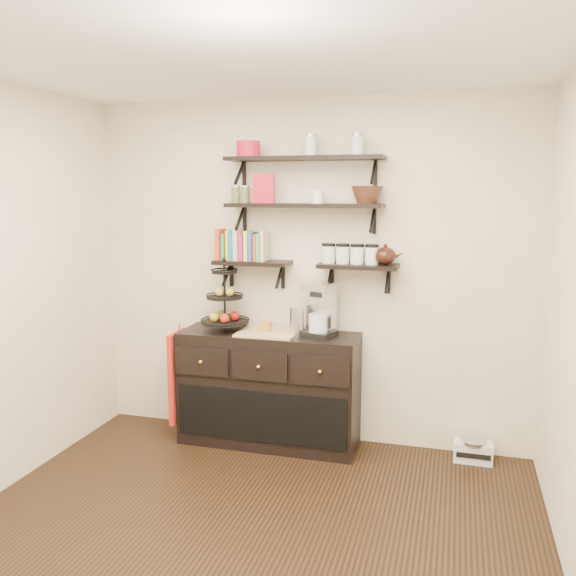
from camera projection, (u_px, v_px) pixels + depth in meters
The scene contains 21 objects.
floor at pixel (231, 555), 3.37m from camera, with size 3.50×3.50×0.00m, color black.
ceiling at pixel (223, 44), 2.94m from camera, with size 3.50×3.50×0.02m, color white.
back_wall at pixel (308, 273), 4.82m from camera, with size 3.50×0.02×2.70m, color white.
shelf_top at pixel (304, 159), 4.56m from camera, with size 1.20×0.27×0.23m.
shelf_mid at pixel (304, 206), 4.61m from camera, with size 1.20×0.27×0.23m.
shelf_low_left at pixel (253, 263), 4.81m from camera, with size 0.60×0.25×0.23m.
shelf_low_right at pixel (358, 267), 4.59m from camera, with size 0.60×0.25×0.23m.
cookbooks at pixel (245, 246), 4.80m from camera, with size 0.40×0.15×0.26m.
glass_canisters at pixel (350, 255), 4.59m from camera, with size 0.43×0.10×0.13m.
sideboard at pixel (269, 388), 4.81m from camera, with size 1.40×0.50×0.92m.
fruit_stand at pixel (225, 306), 4.81m from camera, with size 0.38×0.38×0.55m.
candle at pixel (266, 326), 4.74m from camera, with size 0.08×0.08×0.08m, color #AB6F27.
coffee_maker at pixel (320, 310), 4.63m from camera, with size 0.28×0.28×0.42m.
thermal_carafe at pixel (297, 321), 4.64m from camera, with size 0.11×0.11×0.22m, color silver.
apron at pixel (179, 376), 4.90m from camera, with size 0.04×0.31×0.73m, color #A52311.
radio at pixel (473, 451), 4.52m from camera, with size 0.28×0.19×0.17m.
recipe_box at pixel (264, 189), 4.67m from camera, with size 0.16×0.06×0.22m, color red.
walnut_bowl at pixel (367, 195), 4.47m from camera, with size 0.24×0.24×0.13m, color black, non-canonical shape.
ramekins at pixel (318, 197), 4.57m from camera, with size 0.09×0.09×0.10m, color white.
teapot at pixel (385, 254), 4.52m from camera, with size 0.21×0.16×0.16m, color black, non-canonical shape.
red_pot at pixel (248, 149), 4.66m from camera, with size 0.18×0.18×0.12m, color red.
Camera 1 is at (1.14, -2.90, 2.00)m, focal length 38.00 mm.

